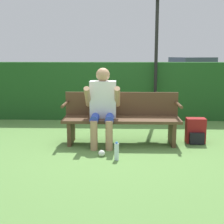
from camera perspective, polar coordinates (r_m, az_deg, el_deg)
name	(u,v)px	position (r m, az deg, el deg)	size (l,w,h in m)	color
ground_plane	(121,143)	(5.16, 1.71, -5.75)	(40.00, 40.00, 0.00)	#5B8942
hedge_back	(122,91)	(6.95, 1.80, 3.87)	(12.00, 0.37, 1.27)	#1E4C1E
park_bench	(121,117)	(5.12, 1.74, -1.00)	(1.89, 0.52, 0.82)	#513823
person_seated	(103,103)	(4.98, -1.71, 1.65)	(0.56, 0.58, 1.23)	silver
backpack	(196,131)	(5.33, 15.04, -3.41)	(0.31, 0.25, 0.41)	maroon
water_bottle	(117,152)	(4.35, 0.85, -7.24)	(0.06, 0.06, 0.26)	silver
signpost	(156,50)	(6.63, 8.10, 11.23)	(0.35, 0.09, 2.78)	black
parked_car	(192,69)	(17.35, 14.44, 7.55)	(4.52, 3.30, 1.24)	#B7BCC6
litter_crumple	(102,153)	(4.52, -1.89, -7.55)	(0.09, 0.09, 0.09)	silver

